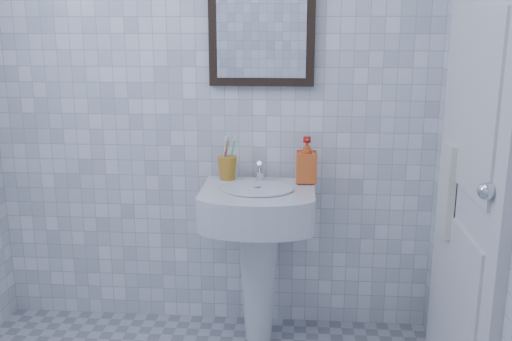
{
  "coord_description": "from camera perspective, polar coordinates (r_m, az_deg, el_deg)",
  "views": [
    {
      "loc": [
        0.44,
        -1.56,
        1.51
      ],
      "look_at": [
        0.25,
        0.86,
        0.9
      ],
      "focal_mm": 40.0,
      "sensor_mm": 36.0,
      "label": 1
    }
  ],
  "objects": [
    {
      "name": "bathroom_door",
      "position": [
        2.26,
        20.83,
        0.14
      ],
      "size": [
        0.04,
        0.8,
        2.0
      ],
      "primitive_type": "cube",
      "color": "silver",
      "rests_on": "ground"
    },
    {
      "name": "wall_back",
      "position": [
        2.81,
        -4.59,
        8.7
      ],
      "size": [
        2.2,
        0.02,
        2.5
      ],
      "primitive_type": "cube",
      "color": "white",
      "rests_on": "ground"
    },
    {
      "name": "soap_dispenser",
      "position": [
        2.71,
        5.08,
        1.08
      ],
      "size": [
        0.1,
        0.1,
        0.22
      ],
      "primitive_type": "imported",
      "rotation": [
        0.0,
        0.0,
        0.02
      ],
      "color": "#CA4413",
      "rests_on": "washbasin"
    },
    {
      "name": "toothbrush_cup",
      "position": [
        2.76,
        -2.89,
        0.26
      ],
      "size": [
        0.1,
        0.1,
        0.11
      ],
      "primitive_type": null,
      "rotation": [
        0.0,
        0.0,
        0.06
      ],
      "color": "#C08222",
      "rests_on": "washbasin"
    },
    {
      "name": "wall_mirror",
      "position": [
        2.75,
        0.57,
        14.9
      ],
      "size": [
        0.5,
        0.04,
        0.62
      ],
      "color": "black",
      "rests_on": "wall_back"
    },
    {
      "name": "faucet",
      "position": [
        2.73,
        0.39,
        -0.19
      ],
      "size": [
        0.04,
        0.09,
        0.11
      ],
      "color": "silver",
      "rests_on": "washbasin"
    },
    {
      "name": "washbasin",
      "position": [
        2.73,
        0.24,
        -6.79
      ],
      "size": [
        0.52,
        0.38,
        0.8
      ],
      "color": "silver",
      "rests_on": "ground"
    },
    {
      "name": "hand_towel",
      "position": [
        2.45,
        18.54,
        -1.81
      ],
      "size": [
        0.03,
        0.16,
        0.38
      ],
      "primitive_type": "cube",
      "color": "white",
      "rests_on": "towel_ring"
    },
    {
      "name": "towel_ring",
      "position": [
        2.41,
        19.33,
        2.3
      ],
      "size": [
        0.01,
        0.18,
        0.18
      ],
      "primitive_type": "torus",
      "rotation": [
        0.0,
        1.57,
        0.0
      ],
      "color": "silver",
      "rests_on": "wall_right"
    }
  ]
}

